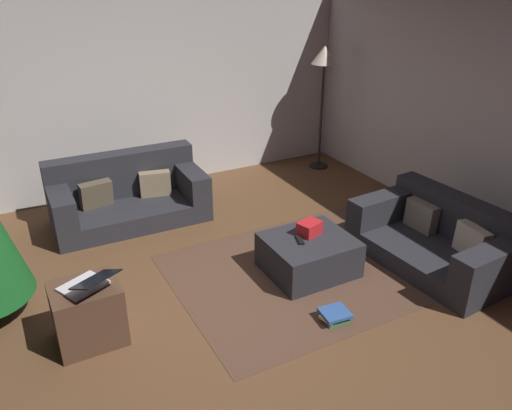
# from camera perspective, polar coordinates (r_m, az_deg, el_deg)

# --- Properties ---
(ground_plane) EXTENTS (6.40, 6.40, 0.00)m
(ground_plane) POSITION_cam_1_polar(r_m,az_deg,el_deg) (4.58, -2.63, -11.99)
(ground_plane) COLOR brown
(rear_partition) EXTENTS (6.40, 0.12, 2.60)m
(rear_partition) POSITION_cam_1_polar(r_m,az_deg,el_deg) (6.78, -14.75, 12.07)
(rear_partition) COLOR #BCB7B2
(rear_partition) RESTS_ON ground_plane
(corner_partition) EXTENTS (0.12, 6.40, 2.60)m
(corner_partition) POSITION_cam_1_polar(r_m,az_deg,el_deg) (5.91, 26.02, 8.39)
(corner_partition) COLOR #B5B0AB
(corner_partition) RESTS_ON ground_plane
(couch_left) EXTENTS (1.75, 0.89, 0.76)m
(couch_left) POSITION_cam_1_polar(r_m,az_deg,el_deg) (6.21, -14.10, 1.02)
(couch_left) COLOR #26262B
(couch_left) RESTS_ON ground_plane
(couch_right) EXTENTS (1.04, 1.63, 0.63)m
(couch_right) POSITION_cam_1_polar(r_m,az_deg,el_deg) (5.51, 19.76, -3.50)
(couch_right) COLOR #26262B
(couch_right) RESTS_ON ground_plane
(ottoman) EXTENTS (0.82, 0.72, 0.36)m
(ottoman) POSITION_cam_1_polar(r_m,az_deg,el_deg) (5.07, 5.85, -5.52)
(ottoman) COLOR #26262B
(ottoman) RESTS_ON ground_plane
(gift_box) EXTENTS (0.26, 0.22, 0.13)m
(gift_box) POSITION_cam_1_polar(r_m,az_deg,el_deg) (5.03, 5.95, -2.56)
(gift_box) COLOR red
(gift_box) RESTS_ON ottoman
(tv_remote) EXTENTS (0.10, 0.17, 0.02)m
(tv_remote) POSITION_cam_1_polar(r_m,az_deg,el_deg) (4.93, 4.90, -3.90)
(tv_remote) COLOR black
(tv_remote) RESTS_ON ottoman
(side_table) EXTENTS (0.52, 0.44, 0.51)m
(side_table) POSITION_cam_1_polar(r_m,az_deg,el_deg) (4.37, -18.12, -11.38)
(side_table) COLOR #4C3323
(side_table) RESTS_ON ground_plane
(laptop) EXTENTS (0.48, 0.52, 0.19)m
(laptop) POSITION_cam_1_polar(r_m,az_deg,el_deg) (4.15, -18.16, -8.27)
(laptop) COLOR silver
(laptop) RESTS_ON side_table
(book_stack) EXTENTS (0.26, 0.24, 0.09)m
(book_stack) POSITION_cam_1_polar(r_m,az_deg,el_deg) (4.52, 8.72, -12.05)
(book_stack) COLOR #387A47
(book_stack) RESTS_ON ground_plane
(corner_lamp) EXTENTS (0.36, 0.36, 1.74)m
(corner_lamp) POSITION_cam_1_polar(r_m,az_deg,el_deg) (7.34, 7.55, 15.15)
(corner_lamp) COLOR black
(corner_lamp) RESTS_ON ground_plane
(area_rug) EXTENTS (2.60, 2.00, 0.01)m
(area_rug) POSITION_cam_1_polar(r_m,az_deg,el_deg) (5.17, 5.76, -7.21)
(area_rug) COLOR #4F3527
(area_rug) RESTS_ON ground_plane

